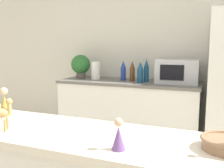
% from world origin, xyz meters
% --- Properties ---
extents(wall_back, '(8.00, 0.06, 2.55)m').
position_xyz_m(wall_back, '(0.00, 2.73, 1.27)').
color(wall_back, silver).
rests_on(wall_back, ground_plane).
extents(back_counter, '(1.77, 0.63, 0.92)m').
position_xyz_m(back_counter, '(-0.47, 2.40, 0.46)').
color(back_counter, white).
rests_on(back_counter, ground_plane).
extents(potted_plant, '(0.26, 0.26, 0.32)m').
position_xyz_m(potted_plant, '(-1.18, 2.44, 1.10)').
color(potted_plant, '#595451').
rests_on(potted_plant, back_counter).
extents(paper_towel_roll, '(0.12, 0.12, 0.23)m').
position_xyz_m(paper_towel_roll, '(-0.93, 2.39, 1.03)').
color(paper_towel_roll, white).
rests_on(paper_towel_roll, back_counter).
extents(microwave, '(0.48, 0.37, 0.28)m').
position_xyz_m(microwave, '(0.13, 2.42, 1.06)').
color(microwave, '#B2B5BA').
rests_on(microwave, back_counter).
extents(back_bottle_0, '(0.07, 0.07, 0.26)m').
position_xyz_m(back_bottle_0, '(-0.55, 2.43, 1.04)').
color(back_bottle_0, navy).
rests_on(back_bottle_0, back_counter).
extents(back_bottle_1, '(0.06, 0.06, 0.26)m').
position_xyz_m(back_bottle_1, '(-0.43, 2.42, 1.04)').
color(back_bottle_1, brown).
rests_on(back_bottle_1, back_counter).
extents(back_bottle_2, '(0.07, 0.07, 0.26)m').
position_xyz_m(back_bottle_2, '(-0.30, 2.31, 1.04)').
color(back_bottle_2, navy).
rests_on(back_bottle_2, back_counter).
extents(back_bottle_3, '(0.06, 0.06, 0.29)m').
position_xyz_m(back_bottle_3, '(-0.25, 2.40, 1.05)').
color(back_bottle_3, navy).
rests_on(back_bottle_3, back_counter).
extents(wise_man_figurine_blue, '(0.06, 0.06, 0.13)m').
position_xyz_m(wise_man_figurine_blue, '(0.17, 0.29, 0.99)').
color(wise_man_figurine_blue, '#6B4784').
rests_on(wise_man_figurine_blue, bar_counter).
extents(wise_man_figurine_crimson, '(0.07, 0.07, 0.17)m').
position_xyz_m(wise_man_figurine_crimson, '(-0.64, 0.51, 1.01)').
color(wise_man_figurine_crimson, '#B28933').
rests_on(wise_man_figurine_crimson, bar_counter).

